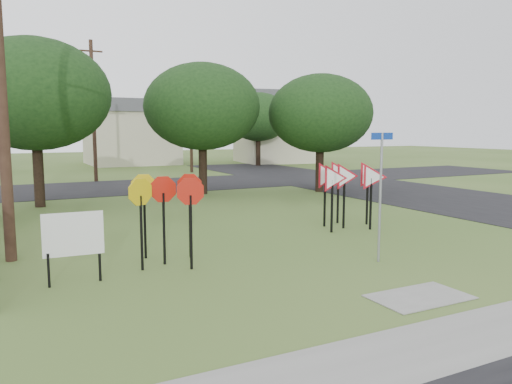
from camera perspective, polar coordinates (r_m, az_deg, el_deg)
ground at (r=12.52m, az=10.33°, el=-8.57°), size 140.00×140.00×0.00m
sidewalk at (r=9.70m, az=25.96°, el=-13.85°), size 30.00×1.60×0.02m
street_right at (r=27.72m, az=17.61°, el=-0.15°), size 8.00×50.00×0.02m
street_far at (r=30.65m, az=-12.90°, el=0.67°), size 60.00×8.00×0.02m
curb_pad at (r=10.80m, az=18.20°, el=-11.33°), size 2.00×1.20×0.02m
street_name_sign at (r=12.95m, az=14.04°, el=0.30°), size 0.68×0.07×3.29m
stop_sign_cluster at (r=12.61m, az=-10.28°, el=-0.64°), size 2.08×1.77×2.25m
yield_sign_cluster at (r=17.38m, az=10.33°, el=1.51°), size 2.90×2.12×2.30m
info_board at (r=11.55m, az=-20.15°, el=-4.83°), size 1.27×0.10×1.59m
utility_pole_main at (r=14.18m, az=-27.08°, el=13.86°), size 3.55×0.33×10.00m
far_pole_a at (r=34.01m, az=-18.09°, el=8.87°), size 1.40×0.24×9.00m
far_pole_b at (r=39.88m, az=-7.45°, el=8.49°), size 1.40×0.24×8.50m
house_mid at (r=50.85m, az=-14.14°, el=6.68°), size 8.40×8.40×6.20m
house_right at (r=52.14m, az=2.17°, el=7.45°), size 8.30×8.30×7.20m
tree_near_left at (r=23.65m, az=-24.01°, el=10.15°), size 6.40×6.40×7.27m
tree_near_mid at (r=26.31m, az=-6.18°, el=9.66°), size 6.00×6.00×6.80m
tree_near_right at (r=27.30m, az=7.37°, el=8.88°), size 5.60×5.60×6.33m
tree_far_right at (r=46.74m, az=0.25°, el=8.58°), size 6.00×6.00×6.80m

